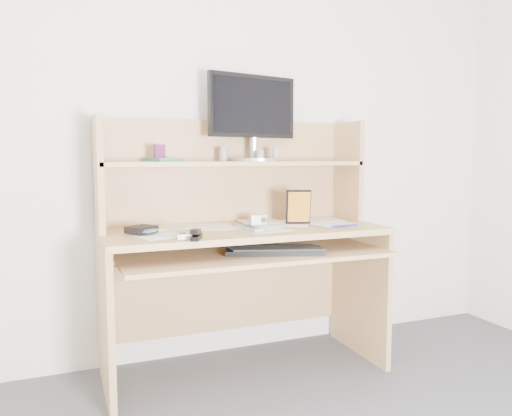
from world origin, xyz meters
name	(u,v)px	position (x,y,z in m)	size (l,w,h in m)	color
back_wall	(224,130)	(0.00, 1.80, 1.25)	(3.60, 0.04, 2.50)	silver
desk	(239,236)	(0.00, 1.56, 0.69)	(1.40, 0.70, 1.30)	tan
paper_clutter	(245,227)	(0.00, 1.48, 0.75)	(1.32, 0.54, 0.01)	white
keyboard	(274,250)	(0.07, 1.28, 0.67)	(0.49, 0.31, 0.03)	black
tv_remote	(250,229)	(-0.02, 1.35, 0.76)	(0.04, 0.16, 0.02)	gray
flip_phone	(182,235)	(-0.37, 1.27, 0.77)	(0.05, 0.09, 0.02)	silver
stapler	(196,233)	(-0.32, 1.22, 0.78)	(0.04, 0.13, 0.04)	black
wallet	(141,229)	(-0.51, 1.47, 0.77)	(0.12, 0.10, 0.03)	black
sticky_note_pad	(156,229)	(-0.43, 1.55, 0.76)	(0.09, 0.09, 0.01)	#F3F841
digital_camera	(258,220)	(0.09, 1.52, 0.78)	(0.08, 0.03, 0.05)	#A9AAAC
game_case	(298,207)	(0.29, 1.46, 0.85)	(0.13, 0.01, 0.18)	black
blue_pen	(344,225)	(0.47, 1.30, 0.76)	(0.01, 0.01, 0.15)	#1723B0
card_box	(160,153)	(-0.39, 1.63, 1.12)	(0.06, 0.02, 0.09)	maroon
shelf_book	(162,160)	(-0.38, 1.65, 1.09)	(0.13, 0.18, 0.02)	#36895D
chip_stack_a	(260,156)	(0.12, 1.58, 1.11)	(0.04, 0.04, 0.06)	black
chip_stack_b	(223,154)	(-0.05, 1.67, 1.12)	(0.05, 0.05, 0.07)	white
chip_stack_c	(254,157)	(0.12, 1.65, 1.10)	(0.04, 0.04, 0.05)	black
chip_stack_d	(276,155)	(0.22, 1.59, 1.12)	(0.04, 0.04, 0.07)	white
monitor	(253,115)	(0.12, 1.67, 1.33)	(0.53, 0.27, 0.46)	#ACACB1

